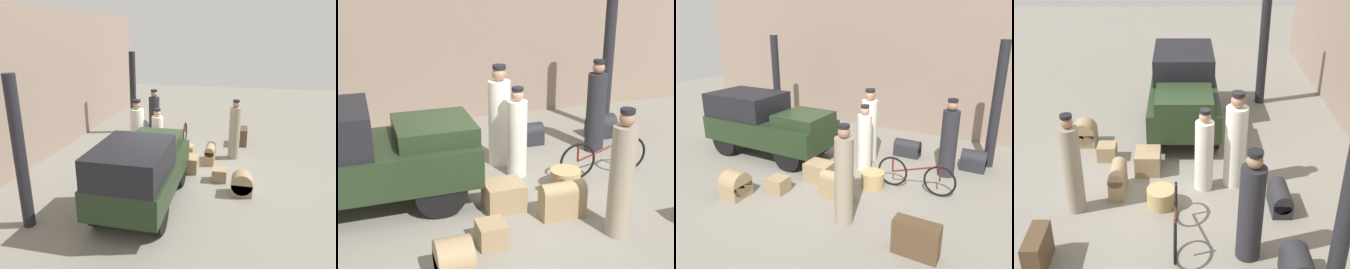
# 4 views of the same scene
# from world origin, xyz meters

# --- Properties ---
(ground_plane) EXTENTS (30.00, 30.00, 0.00)m
(ground_plane) POSITION_xyz_m (0.00, 0.00, 0.00)
(ground_plane) COLOR gray
(station_building_facade) EXTENTS (16.00, 0.15, 4.50)m
(station_building_facade) POSITION_xyz_m (0.00, 4.08, 2.25)
(station_building_facade) COLOR gray
(station_building_facade) RESTS_ON ground
(canopy_pillar_left) EXTENTS (0.24, 0.24, 3.09)m
(canopy_pillar_left) POSITION_xyz_m (-3.51, 2.26, 1.54)
(canopy_pillar_left) COLOR black
(canopy_pillar_left) RESTS_ON ground
(canopy_pillar_right) EXTENTS (0.24, 0.24, 3.09)m
(canopy_pillar_right) POSITION_xyz_m (3.23, 2.26, 1.54)
(canopy_pillar_right) COLOR black
(canopy_pillar_right) RESTS_ON ground
(truck) EXTENTS (3.43, 1.53, 1.65)m
(truck) POSITION_xyz_m (-2.23, 0.24, 0.92)
(truck) COLOR black
(truck) RESTS_ON ground
(bicycle) EXTENTS (1.70, 0.04, 0.72)m
(bicycle) POSITION_xyz_m (1.99, 0.10, 0.35)
(bicycle) COLOR black
(bicycle) RESTS_ON ground
(wicker_basket) EXTENTS (0.51, 0.51, 0.34)m
(wicker_basket) POSITION_xyz_m (1.12, -0.17, 0.17)
(wicker_basket) COLOR tan
(wicker_basket) RESTS_ON ground
(porter_carrying_trunk) EXTENTS (0.38, 0.38, 1.84)m
(porter_carrying_trunk) POSITION_xyz_m (2.41, 1.21, 0.85)
(porter_carrying_trunk) COLOR #232328
(porter_carrying_trunk) RESTS_ON ground
(conductor_in_dark_uniform) EXTENTS (0.34, 0.34, 1.62)m
(conductor_in_dark_uniform) POSITION_xyz_m (0.54, 0.60, 0.74)
(conductor_in_dark_uniform) COLOR silver
(conductor_in_dark_uniform) RESTS_ON ground
(porter_with_bicycle) EXTENTS (0.33, 0.33, 1.84)m
(porter_with_bicycle) POSITION_xyz_m (1.23, -1.66, 0.86)
(porter_with_bicycle) COLOR gray
(porter_with_bicycle) RESTS_ON ground
(porter_lifting_near_truck) EXTENTS (0.41, 0.41, 1.89)m
(porter_lifting_near_truck) POSITION_xyz_m (0.40, 1.19, 0.87)
(porter_lifting_near_truck) COLOR silver
(porter_lifting_near_truck) RESTS_ON ground
(suitcase_small_leather) EXTENTS (0.68, 0.28, 0.56)m
(suitcase_small_leather) POSITION_xyz_m (0.69, -0.99, 0.30)
(suitcase_small_leather) COLOR #937A56
(suitcase_small_leather) RESTS_ON ground
(trunk_large_brown) EXTENTS (0.58, 0.43, 0.50)m
(trunk_large_brown) POSITION_xyz_m (2.93, 1.85, 0.23)
(trunk_large_brown) COLOR #232328
(trunk_large_brown) RESTS_ON ground
(trunk_barrel_dark) EXTENTS (0.44, 0.51, 0.57)m
(trunk_barrel_dark) POSITION_xyz_m (-1.17, -1.95, 0.25)
(trunk_barrel_dark) COLOR #937A56
(trunk_barrel_dark) RESTS_ON ground
(suitcase_black_upright) EXTENTS (0.60, 0.49, 0.43)m
(suitcase_black_upright) POSITION_xyz_m (-0.06, -0.48, 0.22)
(suitcase_black_upright) COLOR #937A56
(suitcase_black_upright) RESTS_ON ground
(trunk_wicker_pale) EXTENTS (0.68, 0.34, 0.46)m
(trunk_wicker_pale) POSITION_xyz_m (1.22, 1.92, 0.22)
(trunk_wicker_pale) COLOR #232328
(trunk_wicker_pale) RESTS_ON ground
(suitcase_tan_flat) EXTENTS (0.72, 0.27, 0.58)m
(suitcase_tan_flat) POSITION_xyz_m (2.64, -1.94, 0.29)
(suitcase_tan_flat) COLOR #4C3823
(suitcase_tan_flat) RESTS_ON ground
(trunk_umber_medium) EXTENTS (0.38, 0.38, 0.33)m
(trunk_umber_medium) POSITION_xyz_m (-0.53, -1.36, 0.17)
(trunk_umber_medium) COLOR #937A56
(trunk_umber_medium) RESTS_ON ground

